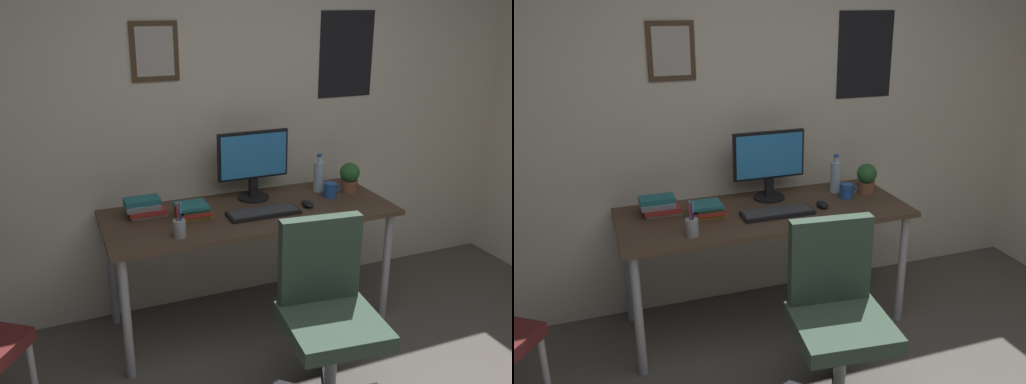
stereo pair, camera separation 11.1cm
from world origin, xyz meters
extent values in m
cube|color=beige|center=(0.00, 2.15, 1.30)|extent=(4.40, 0.08, 2.60)
cube|color=#4C3823|center=(-0.49, 2.11, 1.67)|extent=(0.28, 0.02, 0.34)
cube|color=beige|center=(-0.49, 2.09, 1.67)|extent=(0.22, 0.00, 0.28)
cube|color=black|center=(0.79, 2.11, 1.61)|extent=(0.40, 0.01, 0.56)
cube|color=#4C3828|center=(-0.05, 1.72, 0.74)|extent=(1.74, 0.69, 0.03)
cylinder|color=#9EA0A5|center=(-0.86, 1.44, 0.36)|extent=(0.05, 0.05, 0.73)
cylinder|color=#9EA0A5|center=(0.76, 1.44, 0.36)|extent=(0.05, 0.05, 0.73)
cylinder|color=#9EA0A5|center=(-0.86, 2.01, 0.36)|extent=(0.05, 0.05, 0.73)
cylinder|color=#9EA0A5|center=(0.76, 2.01, 0.36)|extent=(0.05, 0.05, 0.73)
cube|color=#334738|center=(0.05, 0.85, 0.46)|extent=(0.51, 0.51, 0.08)
cube|color=#334738|center=(0.07, 1.05, 0.72)|extent=(0.43, 0.11, 0.45)
cylinder|color=#9EA0A5|center=(0.05, 0.85, 0.21)|extent=(0.07, 0.07, 0.42)
cube|color=black|center=(0.10, 0.98, 0.04)|extent=(0.15, 0.27, 0.03)
cylinder|color=black|center=(0.16, 1.11, 0.02)|extent=(0.04, 0.04, 0.04)
cylinder|color=#9EA0A5|center=(-1.34, 1.35, 0.20)|extent=(0.05, 0.05, 0.41)
cylinder|color=black|center=(0.05, 1.91, 0.77)|extent=(0.20, 0.20, 0.01)
cube|color=black|center=(0.05, 1.91, 0.83)|extent=(0.05, 0.04, 0.12)
cube|color=black|center=(0.05, 1.92, 1.04)|extent=(0.46, 0.02, 0.30)
cube|color=#338CD8|center=(0.05, 1.90, 1.04)|extent=(0.43, 0.00, 0.27)
cube|color=black|center=(0.00, 1.63, 0.77)|extent=(0.43, 0.15, 0.02)
cube|color=#38383A|center=(0.00, 1.63, 0.78)|extent=(0.41, 0.13, 0.00)
ellipsoid|color=black|center=(0.30, 1.65, 0.78)|extent=(0.06, 0.11, 0.04)
cylinder|color=silver|center=(0.50, 1.88, 0.86)|extent=(0.07, 0.07, 0.20)
cylinder|color=silver|center=(0.50, 1.88, 0.98)|extent=(0.03, 0.03, 0.04)
cylinder|color=#2659B2|center=(0.50, 1.88, 1.00)|extent=(0.03, 0.03, 0.02)
cylinder|color=#2659B2|center=(0.51, 1.75, 0.80)|extent=(0.08, 0.08, 0.09)
torus|color=#2659B2|center=(0.56, 1.75, 0.81)|extent=(0.05, 0.01, 0.05)
cylinder|color=brown|center=(0.68, 1.80, 0.80)|extent=(0.11, 0.11, 0.07)
sphere|color=#2D6B33|center=(0.68, 1.80, 0.89)|extent=(0.13, 0.13, 0.13)
ellipsoid|color=#287A38|center=(0.65, 1.83, 0.90)|extent=(0.07, 0.08, 0.02)
ellipsoid|color=#287A38|center=(0.71, 1.83, 0.90)|extent=(0.07, 0.08, 0.02)
ellipsoid|color=#287A38|center=(0.65, 1.77, 0.90)|extent=(0.08, 0.07, 0.02)
cylinder|color=#9EA0A5|center=(-0.54, 1.50, 0.81)|extent=(0.07, 0.07, 0.09)
cylinder|color=#263FBF|center=(-0.53, 1.49, 0.88)|extent=(0.01, 0.01, 0.13)
cylinder|color=red|center=(-0.55, 1.49, 0.88)|extent=(0.01, 0.01, 0.13)
cylinder|color=black|center=(-0.53, 1.50, 0.88)|extent=(0.01, 0.01, 0.13)
cylinder|color=#9EA0A5|center=(-0.53, 1.50, 0.89)|extent=(0.01, 0.03, 0.14)
cylinder|color=#9EA0A5|center=(-0.54, 1.50, 0.89)|extent=(0.01, 0.02, 0.14)
cube|color=gold|center=(-0.39, 1.75, 0.77)|extent=(0.19, 0.14, 0.02)
cube|color=#B22D28|center=(-0.40, 1.74, 0.79)|extent=(0.20, 0.14, 0.02)
cube|color=#33723F|center=(-0.39, 1.73, 0.82)|extent=(0.16, 0.12, 0.02)
cube|color=#26727A|center=(-0.41, 1.74, 0.83)|extent=(0.18, 0.15, 0.02)
cube|color=silver|center=(-0.64, 1.89, 0.77)|extent=(0.20, 0.16, 0.02)
cube|color=#B22D28|center=(-0.64, 1.88, 0.79)|extent=(0.21, 0.16, 0.03)
cube|color=gray|center=(-0.66, 1.87, 0.82)|extent=(0.20, 0.14, 0.03)
cube|color=#26727A|center=(-0.66, 1.87, 0.85)|extent=(0.20, 0.12, 0.03)
camera|label=1|loc=(-1.14, -1.12, 1.96)|focal=38.19mm
camera|label=2|loc=(-1.04, -1.16, 1.96)|focal=38.19mm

